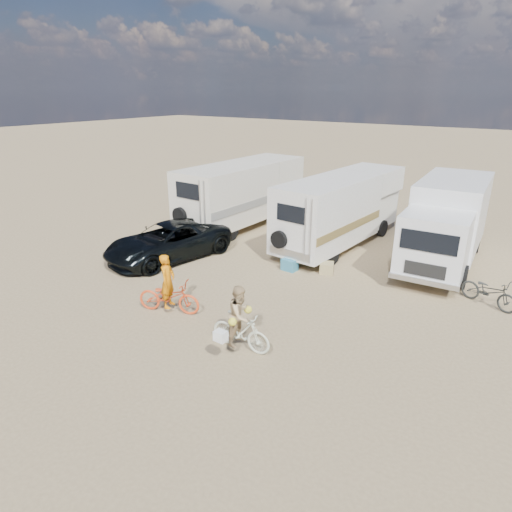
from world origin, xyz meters
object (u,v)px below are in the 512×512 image
Objects in this scene: bike_woman at (241,331)px; crate at (327,268)px; bike_man at (169,297)px; cooler at (290,265)px; rider_woman at (241,322)px; rv_left at (241,195)px; rv_main at (341,211)px; box_truck at (446,225)px; rider_man at (168,287)px; bike_parked at (489,292)px; dark_suv at (168,241)px.

bike_woman is 5.57m from crate.
bike_man reaches higher than cooler.
rv_left is at bearing 31.78° from rider_woman.
rv_main is at bearing 4.23° from rider_woman.
cooler is (-0.25, -3.54, -1.20)m from rv_main.
bike_woman is at bearing -110.64° from box_truck.
rv_main is 4.49× the size of rider_man.
box_truck is 9.98m from rider_man.
rv_left is 5.94m from cooler.
box_truck is 3.97× the size of bike_woman.
rider_woman is 5.28m from cooler.
rider_man is 5.74m from crate.
rider_woman is (-2.62, -8.71, -0.73)m from box_truck.
bike_man is 3.52× the size of cooler.
rv_left is 13.02× the size of cooler.
rv_main is at bearing 4.23° from bike_woman.
rider_woman is (1.34, -8.55, -0.65)m from rv_main.
box_truck is 3.50m from bike_parked.
rider_woman is at bearing -85.82° from crate.
bike_man is 1.08× the size of bike_parked.
rider_woman reaches higher than cooler.
rv_main reaches higher than bike_woman.
rider_man is (3.11, -3.06, 0.12)m from dark_suv.
box_truck is at bearing -21.35° from rider_woman.
bike_man is (3.42, -8.10, -0.95)m from rv_left.
cooler is at bearing 12.91° from rider_woman.
rv_main is 3.75m from cooler.
dark_suv is at bearing 55.32° from rider_woman.
rider_woman is 3.27× the size of crate.
rider_man reaches higher than dark_suv.
rv_left is 4.48× the size of rider_woman.
box_truck is 3.79× the size of bike_parked.
rider_man reaches higher than bike_parked.
rider_man is (3.42, -8.10, -0.64)m from rv_left.
rv_left is at bearing 177.64° from box_truck.
rv_left reaches higher than rider_man.
bike_woman is (6.25, -8.47, -0.94)m from rv_left.
cooler reaches higher than crate.
cooler is (-1.58, 5.01, -0.28)m from bike_woman.
rider_woman is (0.00, 0.00, 0.27)m from bike_woman.
bike_parked reaches higher than crate.
cooler is at bearing -34.59° from rv_left.
bike_woman is at bearing -76.67° from rv_main.
box_truck reaches higher than rv_main.
box_truck reaches higher than bike_man.
rider_woman is at bearing -118.44° from bike_man.
rv_left is at bearing 146.96° from cooler.
cooler is at bearing -35.87° from rider_man.
bike_man is at bearing 148.18° from bike_parked.
dark_suv is 6.85m from rider_woman.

